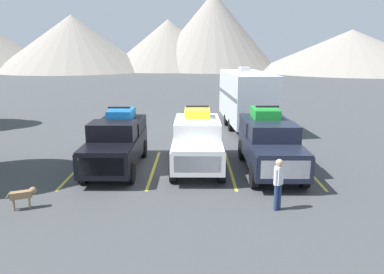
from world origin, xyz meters
TOP-DOWN VIEW (x-y plane):
  - ground_plane at (0.00, 0.00)m, footprint 240.00×240.00m
  - pickup_truck_a at (-3.29, -0.10)m, footprint 2.14×5.60m
  - pickup_truck_b at (0.23, 0.07)m, footprint 2.19×5.42m
  - pickup_truck_c at (3.31, -0.46)m, footprint 2.17×5.66m
  - lot_stripe_a at (-5.02, -0.32)m, footprint 0.12×5.50m
  - lot_stripe_b at (-1.67, -0.32)m, footprint 0.12×5.50m
  - lot_stripe_c at (1.67, -0.32)m, footprint 0.12×5.50m
  - lot_stripe_d at (5.02, -0.32)m, footprint 0.12×5.50m
  - camper_trailer_a at (3.52, 8.63)m, footprint 3.07×8.81m
  - person_a at (2.82, -4.69)m, footprint 0.32×0.32m
  - dog at (-5.48, -4.64)m, footprint 0.89×0.52m
  - mountain_ridge at (2.23, 75.33)m, footprint 150.95×44.87m

SIDE VIEW (x-z plane):
  - ground_plane at x=0.00m, z-range 0.00..0.00m
  - lot_stripe_a at x=-5.02m, z-range 0.00..0.01m
  - lot_stripe_b at x=-1.67m, z-range 0.00..0.01m
  - lot_stripe_c at x=1.67m, z-range 0.00..0.01m
  - lot_stripe_d at x=5.02m, z-range 0.00..0.01m
  - dog at x=-5.48m, z-range 0.13..0.84m
  - person_a at x=2.82m, z-range 0.13..1.85m
  - pickup_truck_a at x=-3.29m, z-range -0.11..2.48m
  - pickup_truck_b at x=0.23m, z-range -0.10..2.52m
  - pickup_truck_c at x=3.31m, z-range -0.11..2.58m
  - camper_trailer_a at x=3.52m, z-range 0.10..4.03m
  - mountain_ridge at x=2.23m, z-range -2.72..15.15m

